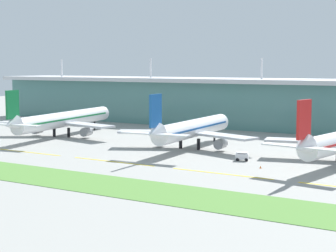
# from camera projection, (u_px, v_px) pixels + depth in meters

# --- Properties ---
(ground_plane) EXTENTS (600.00, 600.00, 0.00)m
(ground_plane) POSITION_uv_depth(u_px,v_px,m) (124.00, 162.00, 160.68)
(ground_plane) COLOR gray
(terminal_building) EXTENTS (288.00, 34.00, 30.28)m
(terminal_building) POSITION_uv_depth(u_px,v_px,m) (266.00, 103.00, 246.60)
(terminal_building) COLOR slate
(terminal_building) RESTS_ON ground
(airliner_near) EXTENTS (48.01, 70.92, 18.90)m
(airliner_near) POSITION_uv_depth(u_px,v_px,m) (63.00, 120.00, 218.55)
(airliner_near) COLOR silver
(airliner_near) RESTS_ON ground
(airliner_middle) EXTENTS (48.61, 59.12, 18.90)m
(airliner_middle) POSITION_uv_depth(u_px,v_px,m) (191.00, 129.00, 186.48)
(airliner_middle) COLOR white
(airliner_middle) RESTS_ON ground
(taxiway_stripe_mid_west) EXTENTS (28.00, 0.70, 0.04)m
(taxiway_stripe_mid_west) POSITION_uv_depth(u_px,v_px,m) (27.00, 152.00, 179.43)
(taxiway_stripe_mid_west) COLOR yellow
(taxiway_stripe_mid_west) RESTS_ON ground
(taxiway_stripe_centre) EXTENTS (28.00, 0.70, 0.04)m
(taxiway_stripe_centre) POSITION_uv_depth(u_px,v_px,m) (113.00, 162.00, 161.49)
(taxiway_stripe_centre) COLOR yellow
(taxiway_stripe_centre) RESTS_ON ground
(taxiway_stripe_mid_east) EXTENTS (28.00, 0.70, 0.04)m
(taxiway_stripe_mid_east) POSITION_uv_depth(u_px,v_px,m) (221.00, 174.00, 143.55)
(taxiway_stripe_mid_east) COLOR yellow
(taxiway_stripe_mid_east) RESTS_ON ground
(grass_verge) EXTENTS (300.00, 18.00, 0.10)m
(grass_verge) POSITION_uv_depth(u_px,v_px,m) (57.00, 178.00, 137.92)
(grass_verge) COLOR #518438
(grass_verge) RESTS_ON ground
(baggage_cart) EXTENTS (4.00, 3.02, 2.48)m
(baggage_cart) POSITION_uv_depth(u_px,v_px,m) (242.00, 156.00, 162.99)
(baggage_cart) COLOR silver
(baggage_cart) RESTS_ON ground
(safety_cone_left_wingtip) EXTENTS (0.56, 0.56, 0.70)m
(safety_cone_left_wingtip) POSITION_uv_depth(u_px,v_px,m) (261.00, 167.00, 151.11)
(safety_cone_left_wingtip) COLOR orange
(safety_cone_left_wingtip) RESTS_ON ground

